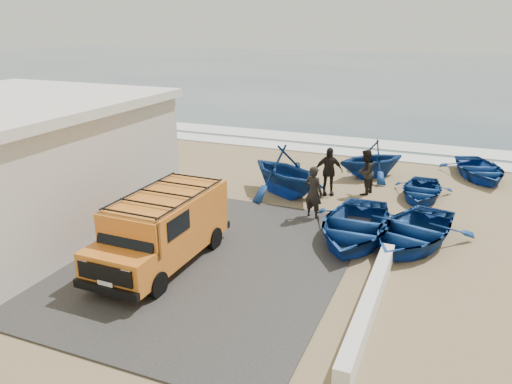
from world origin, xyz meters
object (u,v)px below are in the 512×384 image
(van, at_px, (163,227))
(fisherman_middle, at_px, (365,172))
(boat_far_left, at_px, (372,159))
(fisherman_back, at_px, (328,171))
(building, at_px, (5,163))
(parapet, at_px, (369,304))
(boat_far_right, at_px, (479,169))
(fisherman_front, at_px, (313,192))
(boat_mid_left, at_px, (285,171))
(boat_mid_right, at_px, (421,190))
(boat_near_right, at_px, (412,231))
(boat_near_left, at_px, (355,226))

(van, height_order, fisherman_middle, van)
(boat_far_left, distance_m, fisherman_back, 3.29)
(van, relative_size, fisherman_back, 2.50)
(building, distance_m, van, 6.59)
(parapet, distance_m, fisherman_middle, 8.91)
(building, height_order, boat_far_right, building)
(fisherman_front, bearing_deg, boat_far_right, -108.89)
(building, bearing_deg, boat_mid_left, 39.61)
(boat_mid_right, bearing_deg, boat_mid_left, -161.80)
(boat_near_right, relative_size, fisherman_middle, 2.35)
(building, xyz_separation_m, fisherman_middle, (10.70, 7.70, -1.23))
(parapet, xyz_separation_m, boat_far_left, (-1.96, 11.14, 0.57))
(boat_far_right, distance_m, fisherman_back, 7.44)
(boat_near_right, distance_m, boat_far_left, 7.13)
(boat_far_left, bearing_deg, boat_mid_right, 4.22)
(van, relative_size, boat_far_right, 1.25)
(boat_mid_right, bearing_deg, boat_far_right, 61.16)
(boat_near_left, height_order, fisherman_back, fisherman_back)
(van, distance_m, fisherman_middle, 9.29)
(boat_near_left, distance_m, boat_near_right, 1.78)
(boat_near_left, bearing_deg, building, -164.94)
(boat_near_left, bearing_deg, boat_mid_left, 136.42)
(parapet, bearing_deg, boat_near_left, 106.60)
(boat_far_left, bearing_deg, fisherman_middle, -40.10)
(boat_mid_left, height_order, boat_mid_right, boat_mid_left)
(building, height_order, boat_near_left, building)
(boat_mid_left, relative_size, boat_far_right, 0.97)
(building, distance_m, boat_near_right, 13.58)
(boat_near_right, relative_size, boat_mid_right, 1.35)
(van, height_order, fisherman_back, van)
(building, xyz_separation_m, fisherman_back, (9.35, 7.08, -1.18))
(boat_near_right, relative_size, boat_far_left, 1.35)
(parapet, height_order, boat_far_right, boat_far_right)
(parapet, xyz_separation_m, boat_near_right, (0.51, 4.47, 0.18))
(parapet, height_order, boat_near_left, boat_near_left)
(boat_far_left, height_order, fisherman_back, fisherman_back)
(building, bearing_deg, boat_far_left, 43.90)
(fisherman_back, bearing_deg, boat_mid_left, 178.79)
(boat_near_right, height_order, boat_mid_left, boat_mid_left)
(boat_near_right, xyz_separation_m, fisherman_back, (-3.66, 3.61, 0.53))
(parapet, distance_m, boat_mid_right, 9.04)
(boat_mid_left, bearing_deg, fisherman_middle, -34.81)
(building, bearing_deg, boat_mid_right, 31.93)
(fisherman_middle, bearing_deg, building, -41.17)
(boat_near_right, bearing_deg, fisherman_back, 150.50)
(boat_far_right, distance_m, fisherman_middle, 6.01)
(boat_mid_right, bearing_deg, van, -125.91)
(building, bearing_deg, parapet, -4.58)
(boat_far_left, bearing_deg, boat_mid_left, -80.74)
(fisherman_front, xyz_separation_m, fisherman_middle, (1.20, 3.28, -0.04))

